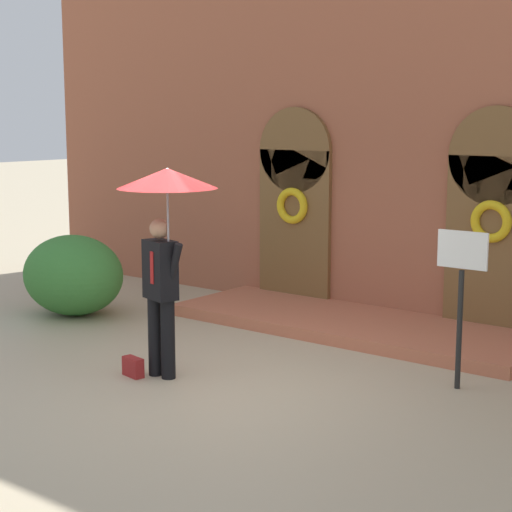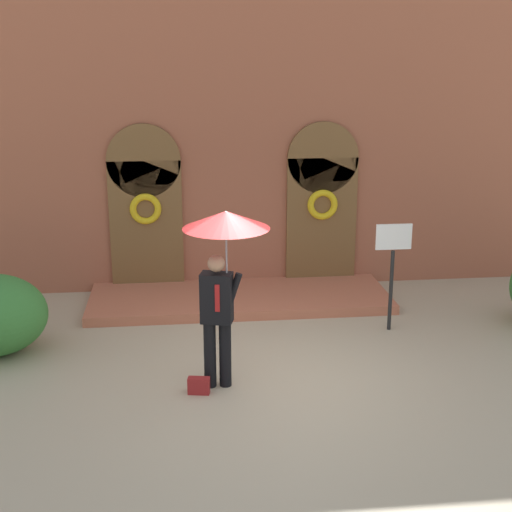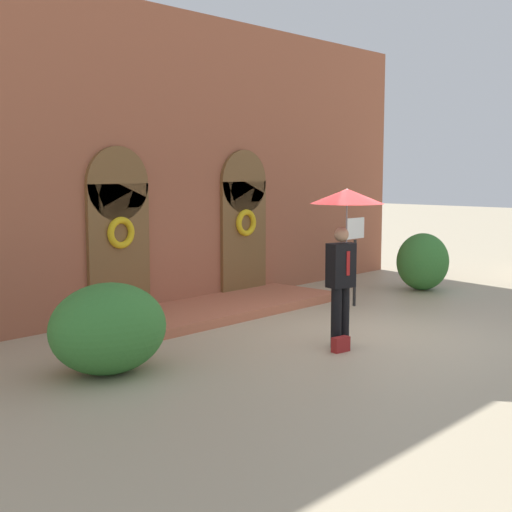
# 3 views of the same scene
# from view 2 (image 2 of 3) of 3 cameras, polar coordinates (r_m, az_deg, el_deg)

# --- Properties ---
(ground_plane) EXTENTS (80.00, 80.00, 0.00)m
(ground_plane) POSITION_cam_2_polar(r_m,az_deg,el_deg) (9.73, 0.33, -9.88)
(ground_plane) COLOR tan
(building_facade) EXTENTS (14.00, 2.30, 5.60)m
(building_facade) POSITION_cam_2_polar(r_m,az_deg,el_deg) (12.97, -1.83, 9.12)
(building_facade) COLOR #9E563D
(building_facade) RESTS_ON ground
(person_with_umbrella) EXTENTS (1.10, 1.10, 2.36)m
(person_with_umbrella) POSITION_cam_2_polar(r_m,az_deg,el_deg) (8.92, -2.60, 0.79)
(person_with_umbrella) COLOR black
(person_with_umbrella) RESTS_ON ground
(handbag) EXTENTS (0.30, 0.17, 0.22)m
(handbag) POSITION_cam_2_polar(r_m,az_deg,el_deg) (9.36, -4.60, -10.30)
(handbag) COLOR maroon
(handbag) RESTS_ON ground
(sign_post) EXTENTS (0.56, 0.06, 1.72)m
(sign_post) POSITION_cam_2_polar(r_m,az_deg,el_deg) (11.20, 10.87, -0.25)
(sign_post) COLOR black
(sign_post) RESTS_ON ground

